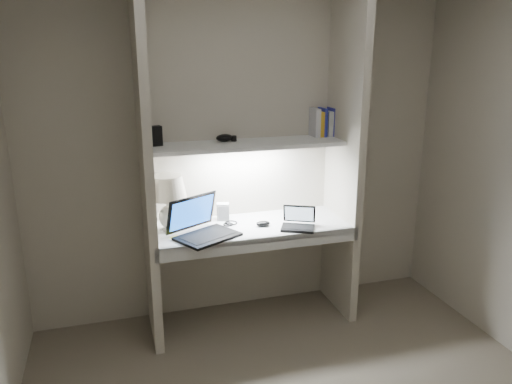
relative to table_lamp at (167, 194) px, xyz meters
name	(u,v)px	position (x,y,z in m)	size (l,w,h in m)	color
back_wall	(241,153)	(0.59, 0.21, 0.21)	(3.20, 0.01, 2.50)	#BFB4A3
alcove_panel_left	(146,168)	(-0.14, -0.07, 0.21)	(0.06, 0.55, 2.50)	#BFB4A3
alcove_panel_right	(345,155)	(1.32, -0.07, 0.21)	(0.06, 0.55, 2.50)	#BFB4A3
desk	(251,227)	(0.59, -0.07, -0.29)	(1.40, 0.55, 0.04)	white
desk_apron	(262,244)	(0.59, -0.33, -0.32)	(1.46, 0.03, 0.10)	silver
shelf	(247,145)	(0.59, 0.03, 0.31)	(1.40, 0.36, 0.03)	silver
strip_light	(247,148)	(0.59, 0.03, 0.29)	(0.60, 0.04, 0.01)	white
table_lamp	(167,194)	(0.00, 0.00, 0.00)	(0.27, 0.27, 0.40)	white
laptop_main	(202,227)	(0.20, -0.17, -0.21)	(0.52, 0.50, 0.27)	black
laptop_netbook	(298,223)	(0.90, -0.22, -0.23)	(0.30, 0.29, 0.15)	black
speaker	(223,212)	(0.42, 0.10, -0.20)	(0.09, 0.07, 0.13)	silver
mouse	(263,224)	(0.67, -0.12, -0.25)	(0.11, 0.07, 0.04)	black
cable_coil	(231,223)	(0.46, 0.00, -0.26)	(0.09, 0.09, 0.01)	black
sticky_note	(176,238)	(0.02, -0.17, -0.27)	(0.07, 0.07, 0.00)	yellow
book_row	(324,123)	(1.24, 0.13, 0.43)	(0.20, 0.14, 0.22)	silver
shelf_box	(156,136)	(-0.05, 0.09, 0.39)	(0.08, 0.06, 0.14)	black
shelf_gadget	(225,138)	(0.44, 0.11, 0.35)	(0.13, 0.09, 0.06)	black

